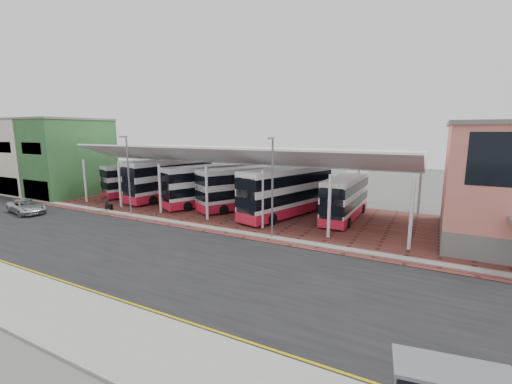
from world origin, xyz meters
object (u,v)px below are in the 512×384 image
at_px(silver_car, 27,206).
at_px(pedestrian, 107,203).
at_px(bus_3, 246,188).
at_px(bus_1, 171,179).
at_px(bus_4, 287,192).
at_px(bus_2, 209,185).
at_px(bus_5, 345,198).
at_px(bus_0, 143,179).

bearing_deg(silver_car, pedestrian, -48.52).
bearing_deg(bus_3, bus_1, -153.52).
distance_m(bus_1, bus_3, 11.22).
distance_m(bus_4, silver_car, 27.35).
bearing_deg(bus_4, pedestrian, -140.40).
bearing_deg(bus_3, bus_2, -146.61).
bearing_deg(bus_4, bus_2, -166.75).
height_order(bus_2, bus_3, bus_2).
bearing_deg(silver_car, bus_2, -39.71).
xyz_separation_m(bus_1, bus_5, (22.06, 0.29, -0.42)).
xyz_separation_m(bus_1, silver_car, (-8.04, -13.18, -1.79)).
xyz_separation_m(bus_0, bus_4, (21.62, -1.46, 0.33)).
xyz_separation_m(bus_0, bus_1, (5.08, -0.16, 0.38)).
relative_size(bus_1, pedestrian, 6.81).
relative_size(silver_car, pedestrian, 2.87).
relative_size(bus_4, pedestrian, 6.67).
relative_size(bus_2, bus_4, 0.93).
bearing_deg(bus_1, bus_0, -173.00).
distance_m(bus_0, bus_1, 5.10).
xyz_separation_m(bus_2, bus_4, (9.98, -0.53, 0.13)).
bearing_deg(bus_0, bus_5, 18.28).
xyz_separation_m(bus_5, pedestrian, (-23.05, -9.15, -1.15)).
bearing_deg(bus_5, bus_0, -179.46).
relative_size(bus_5, silver_car, 1.93).
bearing_deg(bus_0, pedestrian, -47.61).
xyz_separation_m(bus_5, silver_car, (-30.09, -13.47, -1.38)).
distance_m(bus_0, silver_car, 13.74).
bearing_deg(bus_4, bus_5, 32.33).
height_order(silver_car, pedestrian, pedestrian).
bearing_deg(pedestrian, bus_5, -89.48).
height_order(bus_2, bus_5, bus_2).
bearing_deg(bus_5, bus_3, -176.33).
bearing_deg(bus_1, bus_5, 9.60).
xyz_separation_m(bus_2, bus_5, (15.50, 1.06, -0.23)).
bearing_deg(bus_2, bus_3, 28.04).
relative_size(bus_3, silver_car, 2.10).
xyz_separation_m(bus_4, silver_car, (-24.57, -11.88, -1.74)).
xyz_separation_m(bus_3, silver_car, (-19.24, -12.83, -1.58)).
distance_m(bus_2, bus_4, 10.00).
relative_size(bus_3, bus_4, 0.90).
relative_size(bus_1, silver_car, 2.38).
distance_m(bus_2, bus_3, 4.67).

